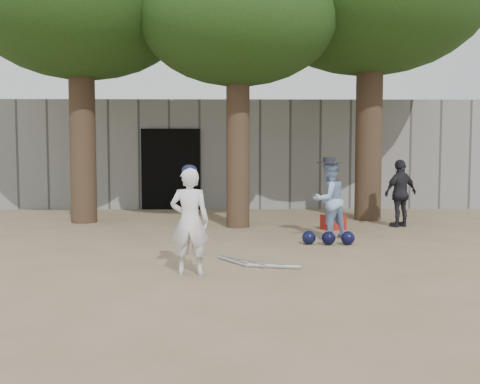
{
  "coord_description": "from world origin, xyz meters",
  "views": [
    {
      "loc": [
        0.5,
        -6.81,
        1.5
      ],
      "look_at": [
        0.6,
        1.0,
        0.95
      ],
      "focal_mm": 40.0,
      "sensor_mm": 36.0,
      "label": 1
    }
  ],
  "objects_px": {
    "spectator_dark": "(401,193)",
    "red_bag": "(333,222)",
    "boy_player": "(190,221)",
    "spectator_blue": "(329,200)"
  },
  "relations": [
    {
      "from": "boy_player",
      "to": "spectator_dark",
      "type": "height_order",
      "value": "spectator_dark"
    },
    {
      "from": "boy_player",
      "to": "red_bag",
      "type": "distance_m",
      "value": 4.74
    },
    {
      "from": "spectator_blue",
      "to": "red_bag",
      "type": "distance_m",
      "value": 1.28
    },
    {
      "from": "boy_player",
      "to": "spectator_dark",
      "type": "distance_m",
      "value": 5.92
    },
    {
      "from": "spectator_blue",
      "to": "spectator_dark",
      "type": "height_order",
      "value": "spectator_dark"
    },
    {
      "from": "spectator_dark",
      "to": "red_bag",
      "type": "height_order",
      "value": "spectator_dark"
    },
    {
      "from": "boy_player",
      "to": "spectator_blue",
      "type": "xyz_separation_m",
      "value": [
        2.25,
        2.85,
        0.02
      ]
    },
    {
      "from": "boy_player",
      "to": "red_bag",
      "type": "relative_size",
      "value": 3.18
    },
    {
      "from": "boy_player",
      "to": "spectator_blue",
      "type": "relative_size",
      "value": 0.97
    },
    {
      "from": "spectator_dark",
      "to": "red_bag",
      "type": "distance_m",
      "value": 1.61
    }
  ]
}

